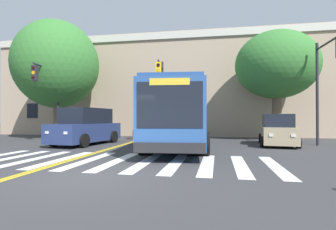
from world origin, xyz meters
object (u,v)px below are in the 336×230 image
at_px(traffic_light_far_corner, 49,89).
at_px(street_tree_curbside_small, 57,65).
at_px(traffic_light_overhead, 161,87).
at_px(city_bus, 178,115).
at_px(traffic_light_near_corner, 326,74).
at_px(car_navy_near_lane, 86,127).
at_px(street_tree_curbside_large, 277,65).
at_px(car_tan_far_lane, 278,131).

distance_m(traffic_light_far_corner, street_tree_curbside_small, 3.30).
relative_size(traffic_light_far_corner, traffic_light_overhead, 0.95).
bearing_deg(city_bus, traffic_light_near_corner, 6.20).
bearing_deg(street_tree_curbside_small, traffic_light_overhead, -7.82).
bearing_deg(street_tree_curbside_small, car_navy_near_lane, -40.92).
height_order(city_bus, car_navy_near_lane, city_bus).
xyz_separation_m(city_bus, street_tree_curbside_small, (-10.23, 4.14, 4.05)).
height_order(city_bus, traffic_light_overhead, traffic_light_overhead).
bearing_deg(traffic_light_overhead, street_tree_curbside_large, 14.80).
bearing_deg(traffic_light_far_corner, car_navy_near_lane, -24.12).
xyz_separation_m(car_tan_far_lane, traffic_light_far_corner, (-14.99, 0.24, 2.80)).
distance_m(city_bus, car_navy_near_lane, 5.70).
bearing_deg(traffic_light_overhead, car_navy_near_lane, -145.50).
height_order(car_navy_near_lane, street_tree_curbside_small, street_tree_curbside_small).
height_order(traffic_light_near_corner, traffic_light_overhead, traffic_light_near_corner).
bearing_deg(traffic_light_far_corner, city_bus, -11.03).
bearing_deg(car_tan_far_lane, traffic_light_far_corner, 179.07).
height_order(car_tan_far_lane, traffic_light_far_corner, traffic_light_far_corner).
height_order(city_bus, street_tree_curbside_small, street_tree_curbside_small).
bearing_deg(car_navy_near_lane, car_tan_far_lane, 7.11).
relative_size(city_bus, street_tree_curbside_large, 1.43).
bearing_deg(street_tree_curbside_small, street_tree_curbside_large, 3.19).
relative_size(traffic_light_overhead, street_tree_curbside_small, 0.62).
height_order(car_tan_far_lane, traffic_light_overhead, traffic_light_overhead).
xyz_separation_m(traffic_light_near_corner, traffic_light_overhead, (-9.58, 2.08, -0.26)).
distance_m(car_navy_near_lane, traffic_light_overhead, 5.61).
height_order(car_tan_far_lane, street_tree_curbside_small, street_tree_curbside_small).
bearing_deg(car_navy_near_lane, traffic_light_near_corner, 2.93).
bearing_deg(car_navy_near_lane, traffic_light_far_corner, 155.88).
relative_size(traffic_light_far_corner, street_tree_curbside_small, 0.58).
distance_m(car_navy_near_lane, street_tree_curbside_large, 13.69).
relative_size(street_tree_curbside_large, street_tree_curbside_small, 0.88).
relative_size(car_tan_far_lane, street_tree_curbside_large, 0.53).
height_order(city_bus, traffic_light_near_corner, traffic_light_near_corner).
xyz_separation_m(street_tree_curbside_large, street_tree_curbside_small, (-16.61, -0.92, 0.46)).
height_order(traffic_light_far_corner, traffic_light_overhead, traffic_light_overhead).
bearing_deg(city_bus, car_tan_far_lane, 15.62).
xyz_separation_m(car_tan_far_lane, traffic_light_overhead, (-7.25, 1.37, 2.91)).
bearing_deg(street_tree_curbside_small, traffic_light_near_corner, -10.18).
xyz_separation_m(car_navy_near_lane, car_tan_far_lane, (11.30, 1.41, -0.20)).
xyz_separation_m(car_navy_near_lane, street_tree_curbside_small, (-4.58, 3.97, 4.77)).
relative_size(traffic_light_overhead, street_tree_curbside_large, 0.70).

